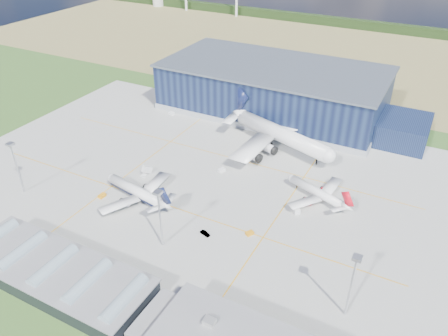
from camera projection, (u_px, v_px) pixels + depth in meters
ground at (184, 193)px, 180.94m from camera, size 600.00×600.00×0.00m
apron at (196, 182)px, 188.43m from camera, size 220.00×160.00×0.08m
farmland at (332, 52)px, 345.96m from camera, size 600.00×220.00×0.01m
treeline at (357, 24)px, 403.85m from camera, size 600.00×8.00×8.00m
hangar at (278, 91)px, 244.79m from camera, size 145.00×62.00×26.10m
glass_concourse at (64, 276)px, 136.53m from camera, size 78.00×23.00×8.60m
light_mast_west at (15, 160)px, 174.00m from camera, size 2.60×2.60×23.00m
light_mast_center at (159, 210)px, 146.30m from camera, size 2.60×2.60×23.00m
light_mast_east at (353, 277)px, 120.59m from camera, size 2.60×2.60×23.00m
airliner_navy at (136, 186)px, 174.63m from camera, size 43.20×42.56×12.12m
airliner_red at (317, 188)px, 175.10m from camera, size 41.50×41.10×10.56m
airliner_widebody at (283, 127)px, 207.86m from camera, size 86.72×85.82×22.25m
gse_tug_a at (102, 196)px, 178.46m from camera, size 2.18×3.31×1.32m
gse_tug_b at (250, 233)px, 158.68m from camera, size 3.09×3.41×1.23m
gse_cart_a at (222, 170)px, 195.00m from camera, size 3.20×3.80×1.40m
gse_van_b at (296, 209)px, 170.19m from camera, size 4.80×5.22×2.24m
gse_cart_b at (172, 113)px, 245.78m from camera, size 3.72×2.94×1.42m
airstair at (147, 171)px, 193.04m from camera, size 3.24×4.81×2.86m
car_b at (205, 233)px, 158.53m from camera, size 4.34×2.52×1.35m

